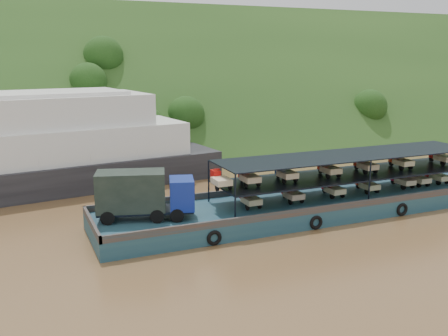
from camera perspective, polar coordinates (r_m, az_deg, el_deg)
name	(u,v)px	position (r m, az deg, el deg)	size (l,w,h in m)	color
ground	(261,212)	(40.84, 4.26, -4.99)	(160.00, 160.00, 0.00)	brown
hillside	(148,143)	(73.80, -8.72, 2.86)	(140.00, 28.00, 28.00)	#1B3A15
cargo_barge	(300,201)	(40.15, 8.69, -3.69)	(35.00, 7.18, 4.61)	#16384D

